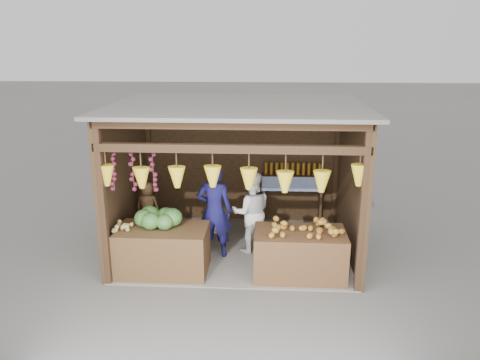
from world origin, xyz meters
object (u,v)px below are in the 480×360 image
at_px(counter_left, 163,250).
at_px(counter_right, 299,254).
at_px(man_standing, 214,211).
at_px(vendor_seated, 148,207).
at_px(woman_standing, 251,212).

height_order(counter_left, counter_right, counter_left).
height_order(counter_right, man_standing, man_standing).
distance_m(counter_left, counter_right, 2.22).
bearing_deg(vendor_seated, counter_left, 126.55).
xyz_separation_m(counter_left, counter_right, (2.22, 0.00, -0.00)).
xyz_separation_m(counter_right, woman_standing, (-0.81, 0.92, 0.36)).
relative_size(counter_right, vendor_seated, 1.52).
distance_m(counter_right, woman_standing, 1.28).
distance_m(counter_left, woman_standing, 1.72).
bearing_deg(counter_left, vendor_seated, 115.13).
xyz_separation_m(counter_right, man_standing, (-1.44, 0.67, 0.46)).
height_order(man_standing, vendor_seated, man_standing).
relative_size(man_standing, woman_standing, 1.13).
bearing_deg(counter_right, counter_left, -179.93).
distance_m(counter_right, man_standing, 1.66).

